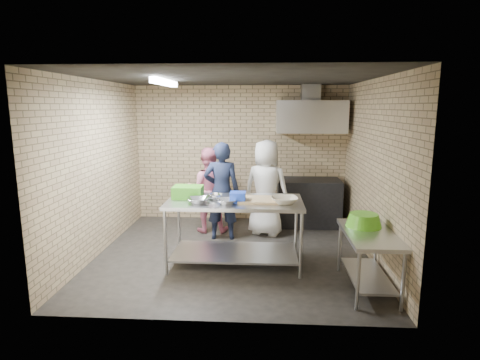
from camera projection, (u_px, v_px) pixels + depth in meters
The scene contains 25 objects.
floor at pixel (233, 254), 6.22m from camera, with size 4.20×4.20×0.00m, color black.
ceiling at pixel (232, 78), 5.72m from camera, with size 4.20×4.20×0.00m, color black.
back_wall at pixel (240, 154), 7.93m from camera, with size 4.20×0.06×2.70m, color tan.
front_wall at pixel (217, 200), 4.01m from camera, with size 4.20×0.06×2.70m, color tan.
left_wall at pixel (98, 168), 6.09m from camera, with size 0.06×4.00×2.70m, color tan.
right_wall at pixel (373, 171), 5.84m from camera, with size 0.06×4.00×2.70m, color tan.
prep_table at pixel (235, 232), 5.73m from camera, with size 1.94×0.97×0.97m, color #AEB0B5.
side_counter at pixel (368, 261), 4.96m from camera, with size 0.60×1.20×0.75m, color silver.
stove at pixel (308, 202), 7.67m from camera, with size 1.20×0.70×0.90m, color black.
range_hood at pixel (311, 117), 7.42m from camera, with size 1.30×0.60×0.60m, color silver.
hood_duct at pixel (311, 93), 7.48m from camera, with size 0.35×0.30×0.30m, color #A5A8AD.
wall_shelf at pixel (325, 126), 7.62m from camera, with size 0.80×0.20×0.04m, color #3F2B19.
fluorescent_fixture at pixel (165, 82), 5.79m from camera, with size 0.10×1.25×0.08m, color white.
green_crate at pixel (188, 192), 5.78m from camera, with size 0.43×0.32×0.17m, color #389A1C.
blue_tub at pixel (238, 197), 5.52m from camera, with size 0.22×0.22×0.14m, color blue.
cutting_board at pixel (259, 200), 5.60m from camera, with size 0.59×0.45×0.03m, color tan.
mixing_bowl_a at pixel (198, 200), 5.47m from camera, with size 0.30×0.30×0.07m, color #AAACB1.
mixing_bowl_b at pixel (214, 197), 5.70m from camera, with size 0.23×0.23×0.07m, color silver.
mixing_bowl_c at pixel (226, 201), 5.42m from camera, with size 0.28×0.28×0.07m, color silver.
ceramic_bowl at pixel (284, 200), 5.44m from camera, with size 0.37×0.37×0.09m, color #C2B89B.
green_basin at pixel (364, 220), 5.12m from camera, with size 0.46×0.46×0.17m, color #59C626, non-canonical shape.
bottle_green at pixel (333, 121), 7.59m from camera, with size 0.06×0.06×0.15m, color green.
man_navy at pixel (222, 191), 6.79m from camera, with size 0.62×0.41×1.70m, color black.
woman_pink at pixel (208, 190), 7.22m from camera, with size 0.76×0.59×1.56m, color #D7728F.
woman_white at pixel (266, 188), 7.03m from camera, with size 0.84×0.55×1.72m, color white.
Camera 1 is at (0.47, -5.88, 2.30)m, focal length 29.45 mm.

